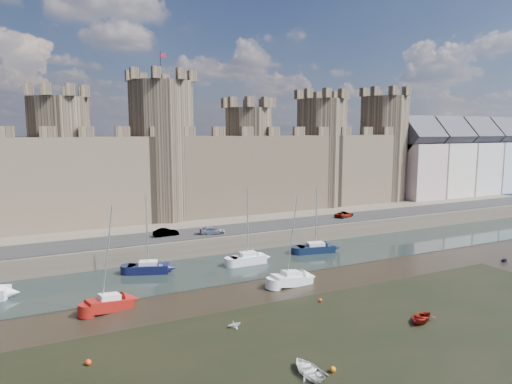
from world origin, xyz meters
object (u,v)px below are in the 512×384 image
car_3 (344,214)px  sailboat_1 (148,268)px  sailboat_4 (110,303)px  car_2 (213,231)px  sailboat_3 (316,248)px  sailboat_5 (292,279)px  car_1 (166,232)px  sailboat_2 (248,258)px

car_3 → sailboat_1: bearing=84.2°
car_3 → sailboat_4: (-41.86, -18.30, -2.28)m
car_2 → sailboat_3: 15.09m
sailboat_1 → sailboat_5: (13.81, -11.27, -0.03)m
car_1 → car_2: size_ratio=0.93×
sailboat_5 → car_2: bearing=95.8°
car_2 → sailboat_2: size_ratio=0.37×
sailboat_3 → sailboat_5: 14.33m
sailboat_2 → sailboat_5: (1.16, -9.42, -0.07)m
sailboat_1 → car_1: bearing=81.1°
sailboat_3 → sailboat_5: size_ratio=0.90×
sailboat_5 → car_1: bearing=112.1°
car_1 → sailboat_3: (19.42, -9.06, -2.35)m
sailboat_3 → sailboat_4: size_ratio=0.89×
car_1 → sailboat_1: 9.46m
car_1 → sailboat_2: size_ratio=0.35×
car_1 → sailboat_5: sailboat_5 is taller
car_2 → sailboat_4: sailboat_4 is taller
sailboat_3 → sailboat_2: bearing=-163.7°
car_1 → car_3: bearing=-92.1°
sailboat_4 → sailboat_5: 19.88m
car_2 → sailboat_5: sailboat_5 is taller
car_3 → sailboat_3: sailboat_3 is taller
car_2 → sailboat_1: (-10.81, -6.33, -2.28)m
sailboat_1 → sailboat_3: bearing=17.2°
sailboat_1 → car_2: bearing=50.0°
sailboat_4 → car_3: bearing=8.9°
sailboat_1 → sailboat_3: (23.80, -1.00, -0.04)m
sailboat_3 → car_2: bearing=162.5°
car_3 → sailboat_3: size_ratio=0.42×
car_3 → sailboat_1: 36.89m
car_2 → sailboat_2: sailboat_2 is taller
car_2 → sailboat_5: size_ratio=0.37×
sailboat_3 → sailboat_5: (-9.99, -10.27, 0.01)m
sailboat_2 → car_3: bearing=23.7°
car_2 → sailboat_2: bearing=-153.0°
car_1 → sailboat_2: bearing=-143.1°
car_1 → sailboat_4: bearing=147.0°
sailboat_2 → sailboat_4: sailboat_4 is taller
sailboat_4 → sailboat_5: size_ratio=1.01×
car_3 → sailboat_5: size_ratio=0.38×
car_2 → sailboat_1: size_ratio=0.39×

